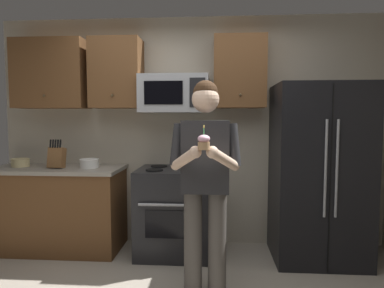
# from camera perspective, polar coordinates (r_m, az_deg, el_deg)

# --- Properties ---
(wall_back) EXTENTS (4.40, 0.10, 2.60)m
(wall_back) POSITION_cam_1_polar(r_m,az_deg,el_deg) (3.90, -0.31, 2.11)
(wall_back) COLOR #B7AD99
(wall_back) RESTS_ON ground
(oven_range) EXTENTS (0.76, 0.70, 0.93)m
(oven_range) POSITION_cam_1_polar(r_m,az_deg,el_deg) (3.66, -3.17, -11.37)
(oven_range) COLOR black
(oven_range) RESTS_ON ground
(microwave) EXTENTS (0.74, 0.41, 0.40)m
(microwave) POSITION_cam_1_polar(r_m,az_deg,el_deg) (3.65, -3.02, 8.55)
(microwave) COLOR #9EA0A5
(refrigerator) EXTENTS (0.90, 0.75, 1.80)m
(refrigerator) POSITION_cam_1_polar(r_m,az_deg,el_deg) (3.65, 20.83, -4.64)
(refrigerator) COLOR black
(refrigerator) RESTS_ON ground
(cabinet_row_upper) EXTENTS (2.78, 0.36, 0.76)m
(cabinet_row_upper) POSITION_cam_1_polar(r_m,az_deg,el_deg) (3.84, -11.67, 11.71)
(cabinet_row_upper) COLOR brown
(counter_left) EXTENTS (1.44, 0.66, 0.92)m
(counter_left) POSITION_cam_1_polar(r_m,az_deg,el_deg) (4.05, -22.00, -10.13)
(counter_left) COLOR brown
(counter_left) RESTS_ON ground
(knife_block) EXTENTS (0.16, 0.15, 0.32)m
(knife_block) POSITION_cam_1_polar(r_m,az_deg,el_deg) (3.89, -22.18, -2.13)
(knife_block) COLOR brown
(knife_block) RESTS_ON counter_left
(bowl_large_white) EXTENTS (0.21, 0.21, 0.10)m
(bowl_large_white) POSITION_cam_1_polar(r_m,az_deg,el_deg) (3.79, -17.18, -3.15)
(bowl_large_white) COLOR white
(bowl_large_white) RESTS_ON counter_left
(bowl_small_colored) EXTENTS (0.20, 0.20, 0.09)m
(bowl_small_colored) POSITION_cam_1_polar(r_m,az_deg,el_deg) (4.17, -27.33, -2.81)
(bowl_small_colored) COLOR beige
(bowl_small_colored) RESTS_ON counter_left
(person) EXTENTS (0.60, 0.48, 1.76)m
(person) POSITION_cam_1_polar(r_m,az_deg,el_deg) (2.70, 2.27, -5.42)
(person) COLOR #4C4742
(person) RESTS_ON ground
(cupcake) EXTENTS (0.09, 0.09, 0.17)m
(cupcake) POSITION_cam_1_polar(r_m,az_deg,el_deg) (2.34, 2.04, 0.36)
(cupcake) COLOR #A87F56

